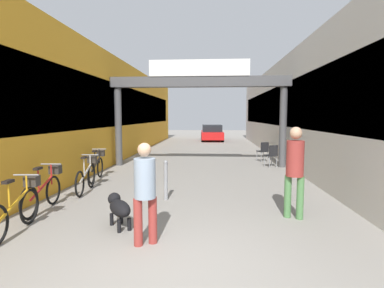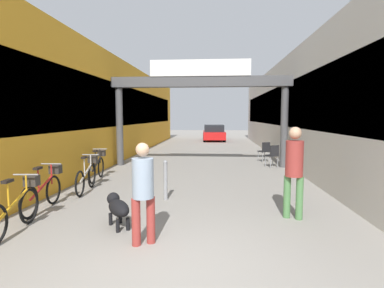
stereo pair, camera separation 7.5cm
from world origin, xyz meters
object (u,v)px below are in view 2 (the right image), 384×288
object	(u,v)px
dog_on_leash	(118,207)
parked_car_red	(214,133)
bollard_post_metal	(165,180)
bicycle_orange_nearest	(17,207)
bicycle_silver_third	(87,175)
cafe_chair_black_farther	(265,150)
bicycle_red_second	(45,190)
pedestrian_companion	(294,166)
bicycle_black_farthest	(98,166)
pedestrian_with_dog	(143,187)
cafe_chair_black_nearer	(273,154)

from	to	relation	value
dog_on_leash	parked_car_red	bearing A→B (deg)	85.22
dog_on_leash	bollard_post_metal	distance (m)	1.93
bicycle_orange_nearest	bicycle_silver_third	world-z (taller)	same
bicycle_orange_nearest	cafe_chair_black_farther	size ratio (longest dim) A/B	1.90
bicycle_red_second	bollard_post_metal	size ratio (longest dim) A/B	1.73
pedestrian_companion	parked_car_red	bearing A→B (deg)	95.10
pedestrian_companion	cafe_chair_black_farther	bearing A→B (deg)	85.12
bicycle_black_farthest	parked_car_red	bearing A→B (deg)	76.96
bicycle_red_second	bicycle_black_farthest	size ratio (longest dim) A/B	1.00
pedestrian_companion	parked_car_red	size ratio (longest dim) A/B	0.45
bicycle_orange_nearest	bollard_post_metal	bearing A→B (deg)	43.71
pedestrian_with_dog	bicycle_silver_third	world-z (taller)	pedestrian_with_dog
pedestrian_companion	bicycle_black_farthest	bearing A→B (deg)	148.35
pedestrian_with_dog	bicycle_black_farthest	xyz separation A→B (m)	(-2.66, 4.72, -0.49)
pedestrian_companion	bicycle_orange_nearest	size ratio (longest dim) A/B	1.09
bicycle_silver_third	bollard_post_metal	distance (m)	2.39
dog_on_leash	bicycle_orange_nearest	world-z (taller)	bicycle_orange_nearest
bicycle_black_farthest	cafe_chair_black_farther	distance (m)	7.31
cafe_chair_black_farther	pedestrian_companion	bearing A→B (deg)	-94.88
pedestrian_companion	bicycle_orange_nearest	world-z (taller)	pedestrian_companion
pedestrian_companion	parked_car_red	xyz separation A→B (m)	(-1.70, 19.05, -0.42)
bicycle_red_second	bicycle_silver_third	bearing A→B (deg)	81.84
bicycle_silver_third	cafe_chair_black_farther	distance (m)	8.01
pedestrian_with_dog	pedestrian_companion	size ratio (longest dim) A/B	0.89
bicycle_orange_nearest	cafe_chair_black_nearer	distance (m)	9.20
dog_on_leash	bollard_post_metal	world-z (taller)	bollard_post_metal
bicycle_black_farthest	cafe_chair_black_nearer	world-z (taller)	bicycle_black_farthest
pedestrian_with_dog	dog_on_leash	size ratio (longest dim) A/B	2.04
bicycle_silver_third	cafe_chair_black_farther	world-z (taller)	bicycle_silver_third
bicycle_black_farthest	parked_car_red	world-z (taller)	parked_car_red
bicycle_red_second	parked_car_red	xyz separation A→B (m)	(3.59, 18.86, 0.21)
bollard_post_metal	bicycle_black_farthest	bearing A→B (deg)	140.04
bollard_post_metal	cafe_chair_black_nearer	world-z (taller)	bollard_post_metal
bicycle_silver_third	cafe_chair_black_nearer	world-z (taller)	bicycle_silver_third
pedestrian_with_dog	cafe_chair_black_farther	world-z (taller)	pedestrian_with_dog
pedestrian_with_dog	bicycle_orange_nearest	distance (m)	2.45
cafe_chair_black_farther	bicycle_orange_nearest	bearing A→B (deg)	-123.71
pedestrian_with_dog	bicycle_red_second	distance (m)	3.10
pedestrian_companion	cafe_chair_black_nearer	world-z (taller)	pedestrian_companion
pedestrian_companion	cafe_chair_black_farther	distance (m)	7.53
dog_on_leash	bicycle_silver_third	world-z (taller)	bicycle_silver_third
dog_on_leash	bicycle_red_second	xyz separation A→B (m)	(-1.94, 0.89, 0.07)
bicycle_red_second	bicycle_black_farthest	xyz separation A→B (m)	(-0.06, 3.11, 0.00)
dog_on_leash	bicycle_orange_nearest	xyz separation A→B (m)	(-1.71, -0.36, 0.07)
bicycle_orange_nearest	cafe_chair_black_nearer	size ratio (longest dim) A/B	1.90
pedestrian_companion	bicycle_black_farthest	xyz separation A→B (m)	(-5.35, 3.30, -0.63)
pedestrian_companion	bicycle_orange_nearest	xyz separation A→B (m)	(-5.06, -1.06, -0.63)
parked_car_red	bicycle_red_second	bearing A→B (deg)	-100.78
bollard_post_metal	pedestrian_with_dog	bearing A→B (deg)	-88.28
bollard_post_metal	bicycle_orange_nearest	bearing A→B (deg)	-136.29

